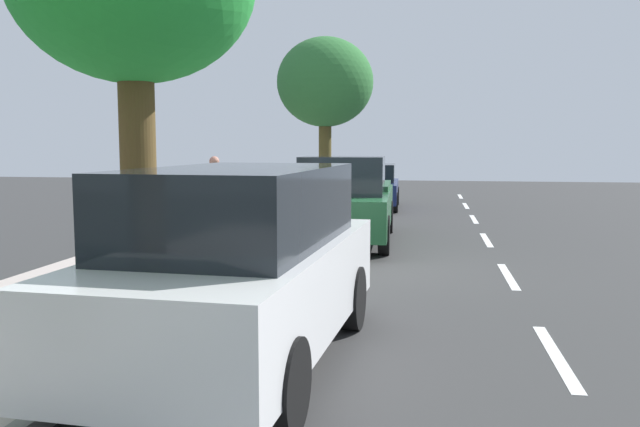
{
  "coord_description": "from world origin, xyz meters",
  "views": [
    {
      "loc": [
        -1.31,
        11.41,
        2.23
      ],
      "look_at": [
        0.49,
        0.48,
        1.04
      ],
      "focal_mm": 36.72,
      "sensor_mm": 36.0,
      "label": 1
    }
  ],
  "objects": [
    {
      "name": "street_tree_near_cyclist",
      "position": [
        2.45,
        -12.54,
        4.4
      ],
      "size": [
        3.53,
        3.53,
        5.93
      ],
      "color": "#504520",
      "rests_on": "sidewalk"
    },
    {
      "name": "parked_suv_white_mid",
      "position": [
        0.52,
        5.18,
        1.03
      ],
      "size": [
        2.19,
        4.81,
        1.99
      ],
      "color": "white",
      "rests_on": "ground"
    },
    {
      "name": "parked_sedan_dark_blue_nearest",
      "position": [
        0.58,
        -10.99,
        0.75
      ],
      "size": [
        1.94,
        4.45,
        1.52
      ],
      "color": "navy",
      "rests_on": "ground"
    },
    {
      "name": "pedestrian_on_phone",
      "position": [
        3.92,
        -4.19,
        1.15
      ],
      "size": [
        0.34,
        0.59,
        1.76
      ],
      "color": "black",
      "rests_on": "sidewalk"
    },
    {
      "name": "sidewalk",
      "position": [
        3.41,
        0.0,
        0.07
      ],
      "size": [
        3.35,
        35.36,
        0.15
      ],
      "primitive_type": "cube",
      "color": "#B6A79F",
      "rests_on": "ground"
    },
    {
      "name": "lane_stripe_centre",
      "position": [
        -2.67,
        0.22,
        0.0
      ],
      "size": [
        0.14,
        35.8,
        0.01
      ],
      "color": "white",
      "rests_on": "ground"
    },
    {
      "name": "cyclist_with_backpack",
      "position": [
        1.41,
        0.31,
        1.06
      ],
      "size": [
        0.55,
        0.54,
        1.74
      ],
      "color": "#C6B284",
      "rests_on": "ground"
    },
    {
      "name": "parked_pickup_green_second",
      "position": [
        0.48,
        -3.08,
        0.9
      ],
      "size": [
        2.16,
        5.36,
        1.95
      ],
      "color": "#1E512D",
      "rests_on": "ground"
    },
    {
      "name": "lane_stripe_bike_edge",
      "position": [
        0.19,
        0.0,
        0.0
      ],
      "size": [
        0.12,
        35.36,
        0.01
      ],
      "primitive_type": "cube",
      "color": "white",
      "rests_on": "ground"
    },
    {
      "name": "bicycle_at_curb",
      "position": [
        1.19,
        0.74,
        0.38
      ],
      "size": [
        1.32,
        1.23,
        0.78
      ],
      "color": "black",
      "rests_on": "ground"
    },
    {
      "name": "ground",
      "position": [
        0.0,
        0.0,
        0.0
      ],
      "size": [
        56.58,
        56.58,
        0.0
      ],
      "primitive_type": "plane",
      "color": "#343434"
    },
    {
      "name": "curb_edge",
      "position": [
        1.66,
        0.0,
        0.07
      ],
      "size": [
        0.16,
        35.36,
        0.15
      ],
      "primitive_type": "cube",
      "color": "gray",
      "rests_on": "ground"
    }
  ]
}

